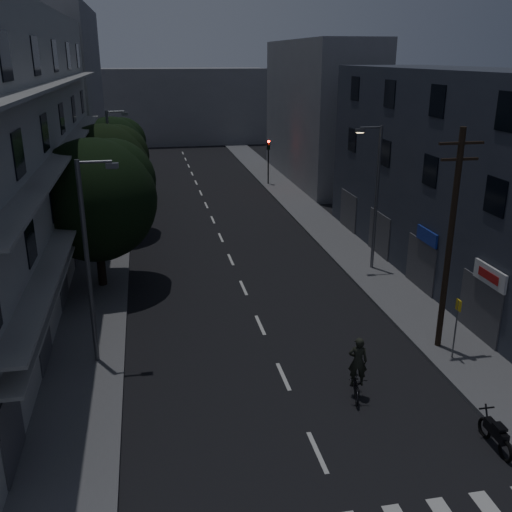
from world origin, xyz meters
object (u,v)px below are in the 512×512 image
object	(u,v)px
cyclist	(357,377)
motorcycle	(495,434)
utility_pole	(450,238)
bus_stop_sign	(457,318)

from	to	relation	value
cyclist	motorcycle	bearing A→B (deg)	-31.48
utility_pole	motorcycle	distance (m)	7.78
bus_stop_sign	cyclist	xyz separation A→B (m)	(-4.68, -1.64, -1.10)
bus_stop_sign	cyclist	distance (m)	5.08
utility_pole	motorcycle	world-z (taller)	utility_pole
utility_pole	cyclist	size ratio (longest dim) A/B	3.85
utility_pole	motorcycle	size ratio (longest dim) A/B	4.89
bus_stop_sign	motorcycle	xyz separation A→B (m)	(-1.43, -5.19, -1.42)
utility_pole	bus_stop_sign	distance (m)	3.17
utility_pole	cyclist	world-z (taller)	utility_pole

